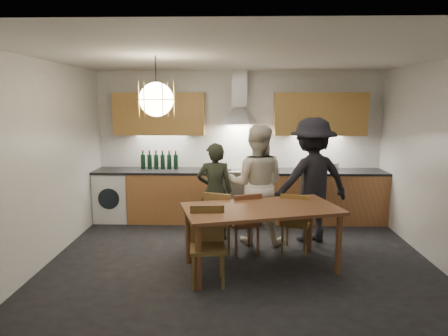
{
  "coord_description": "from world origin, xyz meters",
  "views": [
    {
      "loc": [
        -0.08,
        -4.83,
        2.09
      ],
      "look_at": [
        -0.22,
        0.4,
        1.2
      ],
      "focal_mm": 32.0,
      "sensor_mm": 36.0,
      "label": 1
    }
  ],
  "objects_px": {
    "dining_table": "(261,214)",
    "mixing_bowl": "(309,169)",
    "person_mid": "(256,184)",
    "stock_pot": "(333,167)",
    "chair_back_left": "(220,218)",
    "person_right": "(312,181)",
    "wine_bottles": "(159,160)",
    "person_left": "(215,192)",
    "chair_front": "(208,239)"
  },
  "relations": [
    {
      "from": "dining_table",
      "to": "mixing_bowl",
      "type": "height_order",
      "value": "mixing_bowl"
    },
    {
      "from": "person_mid",
      "to": "stock_pot",
      "type": "bearing_deg",
      "value": -134.05
    },
    {
      "from": "chair_back_left",
      "to": "person_right",
      "type": "height_order",
      "value": "person_right"
    },
    {
      "from": "dining_table",
      "to": "stock_pot",
      "type": "distance_m",
      "value": 2.46
    },
    {
      "from": "wine_bottles",
      "to": "person_mid",
      "type": "bearing_deg",
      "value": -34.99
    },
    {
      "from": "person_left",
      "to": "mixing_bowl",
      "type": "distance_m",
      "value": 1.79
    },
    {
      "from": "person_left",
      "to": "person_mid",
      "type": "relative_size",
      "value": 0.84
    },
    {
      "from": "person_left",
      "to": "chair_front",
      "type": "bearing_deg",
      "value": 84.55
    },
    {
      "from": "person_left",
      "to": "person_mid",
      "type": "xyz_separation_m",
      "value": [
        0.62,
        -0.12,
        0.14
      ]
    },
    {
      "from": "stock_pot",
      "to": "chair_front",
      "type": "bearing_deg",
      "value": -129.88
    },
    {
      "from": "person_mid",
      "to": "wine_bottles",
      "type": "relative_size",
      "value": 2.67
    },
    {
      "from": "person_left",
      "to": "wine_bottles",
      "type": "bearing_deg",
      "value": -50.08
    },
    {
      "from": "wine_bottles",
      "to": "chair_front",
      "type": "bearing_deg",
      "value": -67.8
    },
    {
      "from": "mixing_bowl",
      "to": "wine_bottles",
      "type": "distance_m",
      "value": 2.59
    },
    {
      "from": "stock_pot",
      "to": "dining_table",
      "type": "bearing_deg",
      "value": -123.86
    },
    {
      "from": "chair_back_left",
      "to": "stock_pot",
      "type": "height_order",
      "value": "stock_pot"
    },
    {
      "from": "dining_table",
      "to": "chair_back_left",
      "type": "bearing_deg",
      "value": 119.97
    },
    {
      "from": "dining_table",
      "to": "wine_bottles",
      "type": "height_order",
      "value": "wine_bottles"
    },
    {
      "from": "person_right",
      "to": "wine_bottles",
      "type": "height_order",
      "value": "person_right"
    },
    {
      "from": "dining_table",
      "to": "chair_back_left",
      "type": "relative_size",
      "value": 2.4
    },
    {
      "from": "dining_table",
      "to": "person_left",
      "type": "height_order",
      "value": "person_left"
    },
    {
      "from": "mixing_bowl",
      "to": "stock_pot",
      "type": "xyz_separation_m",
      "value": [
        0.43,
        0.08,
        0.03
      ]
    },
    {
      "from": "chair_front",
      "to": "mixing_bowl",
      "type": "distance_m",
      "value": 2.83
    },
    {
      "from": "chair_back_left",
      "to": "person_mid",
      "type": "xyz_separation_m",
      "value": [
        0.53,
        0.43,
        0.38
      ]
    },
    {
      "from": "person_mid",
      "to": "wine_bottles",
      "type": "bearing_deg",
      "value": -26.96
    },
    {
      "from": "dining_table",
      "to": "stock_pot",
      "type": "height_order",
      "value": "stock_pot"
    },
    {
      "from": "person_left",
      "to": "wine_bottles",
      "type": "xyz_separation_m",
      "value": [
        -1.02,
        1.03,
        0.33
      ]
    },
    {
      "from": "person_right",
      "to": "mixing_bowl",
      "type": "xyz_separation_m",
      "value": [
        0.12,
        0.92,
        0.02
      ]
    },
    {
      "from": "chair_back_left",
      "to": "person_mid",
      "type": "distance_m",
      "value": 0.78
    },
    {
      "from": "stock_pot",
      "to": "mixing_bowl",
      "type": "bearing_deg",
      "value": -169.6
    },
    {
      "from": "dining_table",
      "to": "person_left",
      "type": "xyz_separation_m",
      "value": [
        -0.63,
        1.08,
        0.04
      ]
    },
    {
      "from": "dining_table",
      "to": "mixing_bowl",
      "type": "relative_size",
      "value": 6.57
    },
    {
      "from": "mixing_bowl",
      "to": "dining_table",
      "type": "bearing_deg",
      "value": -115.46
    },
    {
      "from": "chair_back_left",
      "to": "chair_front",
      "type": "xyz_separation_m",
      "value": [
        -0.1,
        -0.89,
        0.01
      ]
    },
    {
      "from": "chair_front",
      "to": "person_mid",
      "type": "relative_size",
      "value": 0.5
    },
    {
      "from": "chair_back_left",
      "to": "person_mid",
      "type": "height_order",
      "value": "person_mid"
    },
    {
      "from": "person_mid",
      "to": "person_right",
      "type": "distance_m",
      "value": 0.82
    },
    {
      "from": "chair_front",
      "to": "wine_bottles",
      "type": "distance_m",
      "value": 2.73
    },
    {
      "from": "dining_table",
      "to": "person_right",
      "type": "distance_m",
      "value": 1.33
    },
    {
      "from": "person_mid",
      "to": "person_right",
      "type": "relative_size",
      "value": 0.95
    },
    {
      "from": "mixing_bowl",
      "to": "stock_pot",
      "type": "bearing_deg",
      "value": 10.4
    },
    {
      "from": "chair_front",
      "to": "person_right",
      "type": "relative_size",
      "value": 0.48
    },
    {
      "from": "person_right",
      "to": "stock_pot",
      "type": "xyz_separation_m",
      "value": [
        0.56,
        1.0,
        0.04
      ]
    },
    {
      "from": "chair_back_left",
      "to": "chair_front",
      "type": "height_order",
      "value": "chair_front"
    },
    {
      "from": "chair_back_left",
      "to": "chair_front",
      "type": "bearing_deg",
      "value": 102.46
    },
    {
      "from": "person_left",
      "to": "person_mid",
      "type": "bearing_deg",
      "value": 164.19
    },
    {
      "from": "dining_table",
      "to": "chair_back_left",
      "type": "distance_m",
      "value": 0.78
    },
    {
      "from": "person_left",
      "to": "mixing_bowl",
      "type": "relative_size",
      "value": 4.7
    },
    {
      "from": "person_right",
      "to": "wine_bottles",
      "type": "relative_size",
      "value": 2.82
    },
    {
      "from": "stock_pot",
      "to": "person_mid",
      "type": "bearing_deg",
      "value": -142.08
    }
  ]
}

